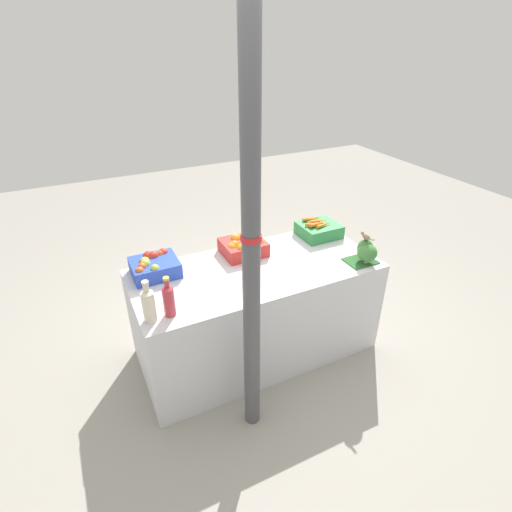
# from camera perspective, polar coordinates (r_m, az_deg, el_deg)

# --- Properties ---
(ground_plane) EXTENTS (10.00, 10.00, 0.00)m
(ground_plane) POSITION_cam_1_polar(r_m,az_deg,el_deg) (3.33, 0.00, -13.07)
(ground_plane) COLOR gray
(market_table) EXTENTS (1.78, 0.80, 0.76)m
(market_table) POSITION_cam_1_polar(r_m,az_deg,el_deg) (3.08, 0.00, -7.82)
(market_table) COLOR silver
(market_table) RESTS_ON ground_plane
(support_pole) EXTENTS (0.11, 0.11, 2.58)m
(support_pole) POSITION_cam_1_polar(r_m,az_deg,el_deg) (2.03, -0.70, 1.15)
(support_pole) COLOR #4C4C51
(support_pole) RESTS_ON ground_plane
(apple_crate) EXTENTS (0.32, 0.28, 0.14)m
(apple_crate) POSITION_cam_1_polar(r_m,az_deg,el_deg) (2.86, -14.41, -1.34)
(apple_crate) COLOR #2847B7
(apple_crate) RESTS_ON market_table
(orange_crate) EXTENTS (0.32, 0.28, 0.14)m
(orange_crate) POSITION_cam_1_polar(r_m,az_deg,el_deg) (3.02, -1.82, 1.47)
(orange_crate) COLOR red
(orange_crate) RESTS_ON market_table
(carrot_crate) EXTENTS (0.32, 0.28, 0.15)m
(carrot_crate) POSITION_cam_1_polar(r_m,az_deg,el_deg) (3.34, 8.93, 3.79)
(carrot_crate) COLOR #2D8442
(carrot_crate) RESTS_ON market_table
(broccoli_pile) EXTENTS (0.22, 0.20, 0.18)m
(broccoli_pile) POSITION_cam_1_polar(r_m,az_deg,el_deg) (3.00, 15.50, 0.58)
(broccoli_pile) COLOR #2D602D
(broccoli_pile) RESTS_ON market_table
(juice_bottle_cloudy) EXTENTS (0.08, 0.08, 0.27)m
(juice_bottle_cloudy) POSITION_cam_1_polar(r_m,az_deg,el_deg) (2.39, -15.10, -6.66)
(juice_bottle_cloudy) COLOR beige
(juice_bottle_cloudy) RESTS_ON market_table
(juice_bottle_ruby) EXTENTS (0.07, 0.07, 0.26)m
(juice_bottle_ruby) POSITION_cam_1_polar(r_m,az_deg,el_deg) (2.41, -12.36, -6.08)
(juice_bottle_ruby) COLOR #B2333D
(juice_bottle_ruby) RESTS_ON market_table
(sparrow_bird) EXTENTS (0.04, 0.14, 0.05)m
(sparrow_bird) POSITION_cam_1_polar(r_m,az_deg,el_deg) (2.97, 15.43, 2.70)
(sparrow_bird) COLOR #4C3D2D
(sparrow_bird) RESTS_ON broccoli_pile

